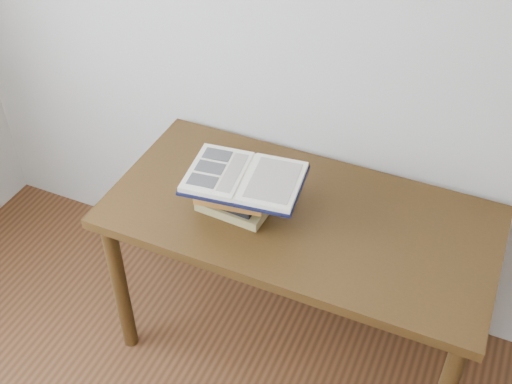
% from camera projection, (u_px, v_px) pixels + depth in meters
% --- Properties ---
extents(desk, '(1.37, 0.69, 0.74)m').
position_uv_depth(desk, '(299.00, 233.00, 2.32)').
color(desk, '#422910').
rests_on(desk, ground).
extents(book_stack, '(0.27, 0.21, 0.15)m').
position_uv_depth(book_stack, '(236.00, 192.00, 2.23)').
color(book_stack, '#95894D').
rests_on(book_stack, desk).
extents(open_book, '(0.42, 0.31, 0.03)m').
position_uv_depth(open_book, '(245.00, 178.00, 2.14)').
color(open_book, black).
rests_on(open_book, book_stack).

